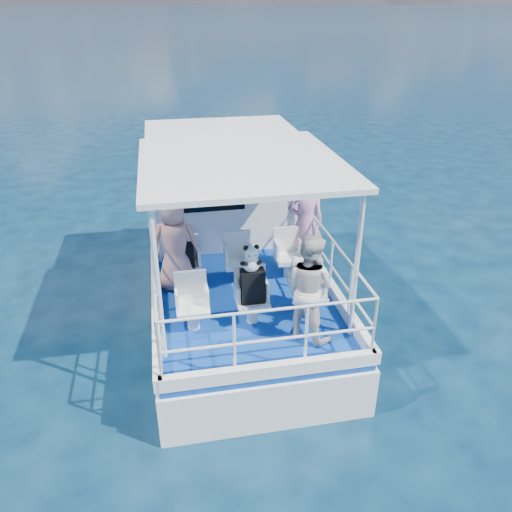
{
  "coord_description": "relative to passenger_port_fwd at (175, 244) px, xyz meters",
  "views": [
    {
      "loc": [
        -1.17,
        -7.37,
        5.28
      ],
      "look_at": [
        0.19,
        -0.4,
        1.65
      ],
      "focal_mm": 35.0,
      "sensor_mm": 36.0,
      "label": 1
    }
  ],
  "objects": [
    {
      "name": "ground",
      "position": [
        1.06,
        -0.14,
        -1.73
      ],
      "size": [
        2000.0,
        2000.0,
        0.0
      ],
      "primitive_type": "plane",
      "color": "#061D32",
      "rests_on": "ground"
    },
    {
      "name": "hull",
      "position": [
        1.06,
        0.86,
        -1.73
      ],
      "size": [
        3.0,
        7.0,
        1.6
      ],
      "primitive_type": "cube",
      "color": "white",
      "rests_on": "ground"
    },
    {
      "name": "deck",
      "position": [
        1.06,
        0.86,
        -0.88
      ],
      "size": [
        2.9,
        6.9,
        0.1
      ],
      "primitive_type": "cube",
      "color": "navy",
      "rests_on": "hull"
    },
    {
      "name": "cabin",
      "position": [
        1.06,
        2.16,
        0.27
      ],
      "size": [
        2.85,
        2.0,
        2.2
      ],
      "primitive_type": "cube",
      "color": "white",
      "rests_on": "deck"
    },
    {
      "name": "canopy",
      "position": [
        1.06,
        -0.34,
        1.41
      ],
      "size": [
        3.0,
        3.2,
        0.08
      ],
      "primitive_type": "cube",
      "color": "white",
      "rests_on": "cabin"
    },
    {
      "name": "canopy_posts",
      "position": [
        1.06,
        -0.39,
        0.27
      ],
      "size": [
        2.77,
        2.97,
        2.2
      ],
      "color": "white",
      "rests_on": "deck"
    },
    {
      "name": "railings",
      "position": [
        1.06,
        -0.71,
        -0.33
      ],
      "size": [
        2.84,
        3.59,
        1.0
      ],
      "primitive_type": null,
      "color": "white",
      "rests_on": "deck"
    },
    {
      "name": "seat_port_fwd",
      "position": [
        0.16,
        0.06,
        -0.64
      ],
      "size": [
        0.48,
        0.46,
        0.38
      ],
      "primitive_type": "cube",
      "color": "white",
      "rests_on": "deck"
    },
    {
      "name": "seat_center_fwd",
      "position": [
        1.06,
        0.06,
        -0.64
      ],
      "size": [
        0.48,
        0.46,
        0.38
      ],
      "primitive_type": "cube",
      "color": "white",
      "rests_on": "deck"
    },
    {
      "name": "seat_stbd_fwd",
      "position": [
        1.96,
        0.06,
        -0.64
      ],
      "size": [
        0.48,
        0.46,
        0.38
      ],
      "primitive_type": "cube",
      "color": "white",
      "rests_on": "deck"
    },
    {
      "name": "seat_port_aft",
      "position": [
        0.16,
        -1.24,
        -0.64
      ],
      "size": [
        0.48,
        0.46,
        0.38
      ],
      "primitive_type": "cube",
      "color": "white",
      "rests_on": "deck"
    },
    {
      "name": "seat_center_aft",
      "position": [
        1.06,
        -1.24,
        -0.64
      ],
      "size": [
        0.48,
        0.46,
        0.38
      ],
      "primitive_type": "cube",
      "color": "white",
      "rests_on": "deck"
    },
    {
      "name": "seat_stbd_aft",
      "position": [
        1.96,
        -1.24,
        -0.64
      ],
      "size": [
        0.48,
        0.46,
        0.38
      ],
      "primitive_type": "cube",
      "color": "white",
      "rests_on": "deck"
    },
    {
      "name": "passenger_port_fwd",
      "position": [
        0.0,
        0.0,
        0.0
      ],
      "size": [
        0.7,
        0.56,
        1.65
      ],
      "primitive_type": "imported",
      "rotation": [
        0.0,
        0.0,
        2.93
      ],
      "color": "#D49089",
      "rests_on": "deck"
    },
    {
      "name": "passenger_stbd_fwd",
      "position": [
        2.31,
        0.32,
        0.06
      ],
      "size": [
        0.68,
        0.48,
        1.77
      ],
      "primitive_type": "imported",
      "rotation": [
        0.0,
        0.0,
        3.05
      ],
      "color": "pink",
      "rests_on": "deck"
    },
    {
      "name": "passenger_stbd_aft",
      "position": [
        1.76,
        -1.73,
        -0.02
      ],
      "size": [
        0.98,
        0.99,
        1.61
      ],
      "primitive_type": "imported",
      "rotation": [
        0.0,
        0.0,
        2.32
      ],
      "color": "silver",
      "rests_on": "deck"
    },
    {
      "name": "backpack_port",
      "position": [
        0.13,
        0.02,
        -0.23
      ],
      "size": [
        0.32,
        0.18,
        0.42
      ],
      "primitive_type": "cube",
      "color": "black",
      "rests_on": "seat_port_fwd"
    },
    {
      "name": "backpack_center",
      "position": [
        1.05,
        -1.28,
        -0.18
      ],
      "size": [
        0.35,
        0.2,
        0.53
      ],
      "primitive_type": "cube",
      "color": "black",
      "rests_on": "seat_center_aft"
    },
    {
      "name": "compact_camera",
      "position": [
        0.13,
        0.03,
        0.0
      ],
      "size": [
        0.09,
        0.05,
        0.05
      ],
      "primitive_type": "cube",
      "color": "black",
      "rests_on": "backpack_port"
    },
    {
      "name": "panda",
      "position": [
        1.03,
        -1.29,
        0.29
      ],
      "size": [
        0.27,
        0.22,
        0.41
      ],
      "primitive_type": null,
      "color": "white",
      "rests_on": "backpack_center"
    }
  ]
}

